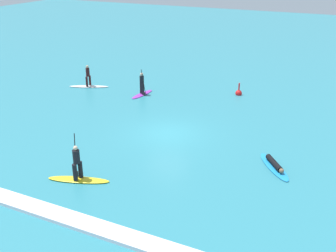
% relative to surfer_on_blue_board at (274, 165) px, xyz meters
% --- Properties ---
extents(ground_plane, '(120.00, 120.00, 0.00)m').
position_rel_surfer_on_blue_board_xyz_m(ground_plane, '(-6.88, 1.50, -0.13)').
color(ground_plane, teal).
rests_on(ground_plane, ground).
extents(surfer_on_blue_board, '(2.41, 2.92, 0.38)m').
position_rel_surfer_on_blue_board_xyz_m(surfer_on_blue_board, '(0.00, 0.00, 0.00)').
color(surfer_on_blue_board, '#1E8CD1').
rests_on(surfer_on_blue_board, ground_plane).
extents(surfer_on_white_board, '(3.26, 1.88, 1.85)m').
position_rel_surfer_on_blue_board_xyz_m(surfer_on_white_board, '(-16.94, 7.16, 0.31)').
color(surfer_on_white_board, white).
rests_on(surfer_on_white_board, ground_plane).
extents(surfer_on_purple_board, '(0.91, 2.63, 2.13)m').
position_rel_surfer_on_blue_board_xyz_m(surfer_on_purple_board, '(-11.94, 7.33, 0.44)').
color(surfer_on_purple_board, purple).
rests_on(surfer_on_purple_board, ground_plane).
extents(surfer_on_yellow_board, '(3.13, 1.59, 2.36)m').
position_rel_surfer_on_blue_board_xyz_m(surfer_on_yellow_board, '(-8.41, -5.49, 0.36)').
color(surfer_on_yellow_board, yellow).
rests_on(surfer_on_yellow_board, ground_plane).
extents(marker_buoy, '(0.51, 0.51, 1.08)m').
position_rel_surfer_on_blue_board_xyz_m(marker_buoy, '(-5.05, 10.61, 0.03)').
color(marker_buoy, red).
rests_on(marker_buoy, ground_plane).
extents(wave_crest, '(24.13, 0.90, 0.18)m').
position_rel_surfer_on_blue_board_xyz_m(wave_crest, '(-6.88, -8.28, -0.04)').
color(wave_crest, white).
rests_on(wave_crest, ground_plane).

